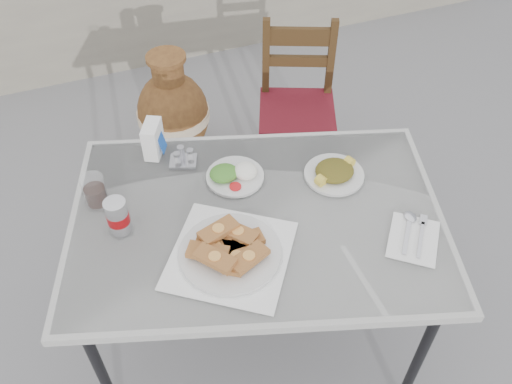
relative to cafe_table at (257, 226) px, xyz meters
name	(u,v)px	position (x,y,z in m)	size (l,w,h in m)	color
ground	(254,336)	(-0.02, -0.02, -0.76)	(80.00, 80.00, 0.00)	slate
cafe_table	(257,226)	(0.00, 0.00, 0.00)	(1.54, 1.26, 0.81)	black
pide_plate	(230,249)	(-0.15, -0.13, 0.09)	(0.54, 0.54, 0.08)	white
salad_rice_plate	(234,174)	(-0.01, 0.21, 0.08)	(0.22, 0.22, 0.06)	silver
salad_chopped_plate	(334,172)	(0.35, 0.08, 0.08)	(0.23, 0.23, 0.05)	silver
soda_can	(118,216)	(-0.46, 0.11, 0.13)	(0.08, 0.08, 0.14)	silver
cola_glass	(95,192)	(-0.52, 0.27, 0.11)	(0.08, 0.08, 0.12)	white
napkin_holder	(153,139)	(-0.26, 0.46, 0.13)	(0.11, 0.13, 0.14)	white
condiment_caddy	(183,158)	(-0.17, 0.36, 0.08)	(0.13, 0.11, 0.07)	#BCBBC3
cutlery_napkin	(413,235)	(0.47, -0.28, 0.06)	(0.26, 0.27, 0.02)	white
chair	(297,106)	(0.60, 0.94, -0.28)	(0.53, 0.53, 0.91)	#36230E
terracotta_urn	(174,115)	(-0.02, 1.28, -0.42)	(0.41, 0.41, 0.72)	brown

